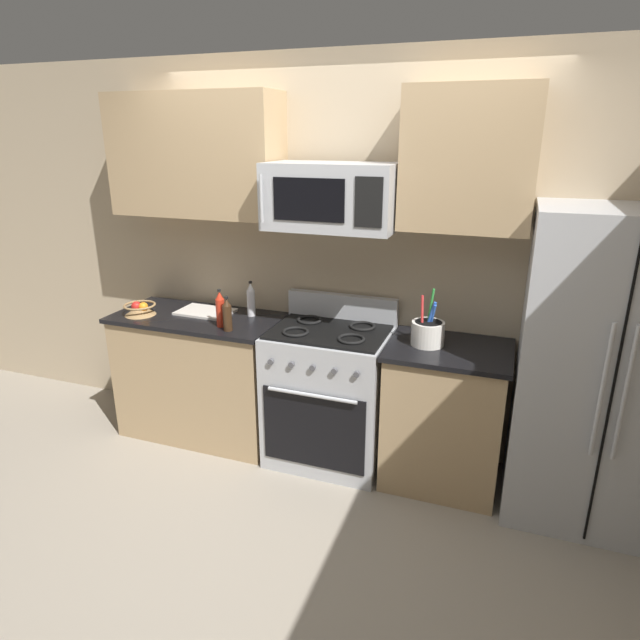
{
  "coord_description": "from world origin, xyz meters",
  "views": [
    {
      "loc": [
        1.05,
        -2.47,
        2.12
      ],
      "look_at": [
        -0.02,
        0.49,
        1.03
      ],
      "focal_mm": 30.54,
      "sensor_mm": 36.0,
      "label": 1
    }
  ],
  "objects_px": {
    "fruit_basket": "(140,309)",
    "cutting_board": "(205,312)",
    "utensil_crock": "(428,332)",
    "bottle_soy": "(227,315)",
    "bottle_hot_sauce": "(220,309)",
    "range_oven": "(329,394)",
    "microwave": "(332,197)",
    "bottle_vinegar": "(251,300)",
    "refrigerator": "(603,372)"
  },
  "relations": [
    {
      "from": "fruit_basket",
      "to": "cutting_board",
      "type": "relative_size",
      "value": 0.57
    },
    {
      "from": "utensil_crock",
      "to": "bottle_soy",
      "type": "distance_m",
      "value": 1.26
    },
    {
      "from": "fruit_basket",
      "to": "bottle_hot_sauce",
      "type": "xyz_separation_m",
      "value": [
        0.65,
        -0.02,
        0.07
      ]
    },
    {
      "from": "range_oven",
      "to": "cutting_board",
      "type": "relative_size",
      "value": 2.85
    },
    {
      "from": "microwave",
      "to": "bottle_hot_sauce",
      "type": "relative_size",
      "value": 3.08
    },
    {
      "from": "range_oven",
      "to": "bottle_soy",
      "type": "distance_m",
      "value": 0.85
    },
    {
      "from": "microwave",
      "to": "cutting_board",
      "type": "xyz_separation_m",
      "value": [
        -0.96,
        0.05,
        -0.84
      ]
    },
    {
      "from": "microwave",
      "to": "bottle_soy",
      "type": "relative_size",
      "value": 3.41
    },
    {
      "from": "utensil_crock",
      "to": "fruit_basket",
      "type": "height_order",
      "value": "utensil_crock"
    },
    {
      "from": "bottle_hot_sauce",
      "to": "utensil_crock",
      "type": "bearing_deg",
      "value": 5.7
    },
    {
      "from": "bottle_vinegar",
      "to": "bottle_soy",
      "type": "bearing_deg",
      "value": -91.16
    },
    {
      "from": "microwave",
      "to": "bottle_vinegar",
      "type": "bearing_deg",
      "value": 169.84
    },
    {
      "from": "fruit_basket",
      "to": "range_oven",
      "type": "bearing_deg",
      "value": 4.73
    },
    {
      "from": "refrigerator",
      "to": "cutting_board",
      "type": "distance_m",
      "value": 2.54
    },
    {
      "from": "microwave",
      "to": "fruit_basket",
      "type": "height_order",
      "value": "microwave"
    },
    {
      "from": "cutting_board",
      "to": "bottle_vinegar",
      "type": "height_order",
      "value": "bottle_vinegar"
    },
    {
      "from": "bottle_hot_sauce",
      "to": "bottle_vinegar",
      "type": "relative_size",
      "value": 1.02
    },
    {
      "from": "bottle_hot_sauce",
      "to": "bottle_vinegar",
      "type": "bearing_deg",
      "value": 72.03
    },
    {
      "from": "range_oven",
      "to": "cutting_board",
      "type": "distance_m",
      "value": 1.06
    },
    {
      "from": "refrigerator",
      "to": "bottle_soy",
      "type": "bearing_deg",
      "value": -175.62
    },
    {
      "from": "microwave",
      "to": "bottle_soy",
      "type": "xyz_separation_m",
      "value": [
        -0.63,
        -0.21,
        -0.74
      ]
    },
    {
      "from": "bottle_soy",
      "to": "refrigerator",
      "type": "bearing_deg",
      "value": 4.38
    },
    {
      "from": "refrigerator",
      "to": "cutting_board",
      "type": "relative_size",
      "value": 4.63
    },
    {
      "from": "utensil_crock",
      "to": "fruit_basket",
      "type": "distance_m",
      "value": 1.99
    },
    {
      "from": "microwave",
      "to": "bottle_vinegar",
      "type": "distance_m",
      "value": 0.97
    },
    {
      "from": "utensil_crock",
      "to": "bottle_soy",
      "type": "height_order",
      "value": "utensil_crock"
    },
    {
      "from": "utensil_crock",
      "to": "cutting_board",
      "type": "xyz_separation_m",
      "value": [
        -1.58,
        0.08,
        -0.07
      ]
    },
    {
      "from": "range_oven",
      "to": "microwave",
      "type": "relative_size",
      "value": 1.4
    },
    {
      "from": "bottle_hot_sauce",
      "to": "cutting_board",
      "type": "bearing_deg",
      "value": 139.66
    },
    {
      "from": "microwave",
      "to": "cutting_board",
      "type": "relative_size",
      "value": 2.03
    },
    {
      "from": "bottle_hot_sauce",
      "to": "bottle_vinegar",
      "type": "xyz_separation_m",
      "value": [
        0.09,
        0.27,
        -0.0
      ]
    },
    {
      "from": "fruit_basket",
      "to": "cutting_board",
      "type": "height_order",
      "value": "fruit_basket"
    },
    {
      "from": "fruit_basket",
      "to": "cutting_board",
      "type": "bearing_deg",
      "value": 25.37
    },
    {
      "from": "refrigerator",
      "to": "cutting_board",
      "type": "height_order",
      "value": "refrigerator"
    },
    {
      "from": "utensil_crock",
      "to": "bottle_hot_sauce",
      "type": "bearing_deg",
      "value": -174.3
    },
    {
      "from": "refrigerator",
      "to": "range_oven",
      "type": "bearing_deg",
      "value": 179.38
    },
    {
      "from": "fruit_basket",
      "to": "bottle_hot_sauce",
      "type": "bearing_deg",
      "value": -1.69
    },
    {
      "from": "utensil_crock",
      "to": "bottle_hot_sauce",
      "type": "distance_m",
      "value": 1.34
    },
    {
      "from": "refrigerator",
      "to": "bottle_vinegar",
      "type": "distance_m",
      "value": 2.21
    },
    {
      "from": "range_oven",
      "to": "bottle_soy",
      "type": "xyz_separation_m",
      "value": [
        -0.63,
        -0.19,
        0.54
      ]
    },
    {
      "from": "refrigerator",
      "to": "bottle_soy",
      "type": "distance_m",
      "value": 2.22
    },
    {
      "from": "refrigerator",
      "to": "utensil_crock",
      "type": "xyz_separation_m",
      "value": [
        -0.96,
        0.02,
        0.1
      ]
    },
    {
      "from": "bottle_vinegar",
      "to": "fruit_basket",
      "type": "bearing_deg",
      "value": -161.39
    },
    {
      "from": "bottle_vinegar",
      "to": "refrigerator",
      "type": "bearing_deg",
      "value": -4.0
    },
    {
      "from": "bottle_soy",
      "to": "bottle_vinegar",
      "type": "relative_size",
      "value": 0.92
    },
    {
      "from": "refrigerator",
      "to": "bottle_vinegar",
      "type": "relative_size",
      "value": 7.17
    },
    {
      "from": "range_oven",
      "to": "bottle_hot_sauce",
      "type": "height_order",
      "value": "bottle_hot_sauce"
    },
    {
      "from": "microwave",
      "to": "cutting_board",
      "type": "height_order",
      "value": "microwave"
    },
    {
      "from": "refrigerator",
      "to": "microwave",
      "type": "bearing_deg",
      "value": 178.46
    },
    {
      "from": "microwave",
      "to": "bottle_soy",
      "type": "distance_m",
      "value": 1.0
    }
  ]
}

